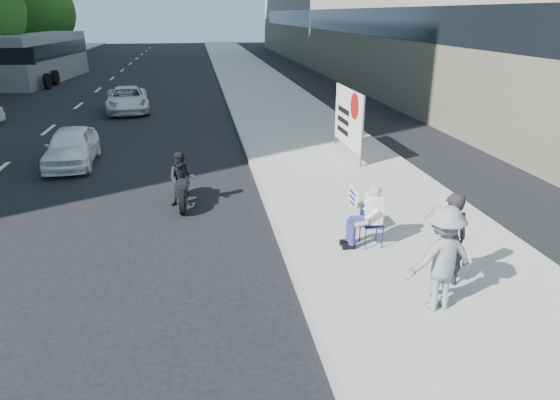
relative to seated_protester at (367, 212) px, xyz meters
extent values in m
plane|color=black|center=(-3.13, -0.71, -0.87)|extent=(160.00, 160.00, 0.00)
cube|color=gray|center=(0.87, 19.29, -0.80)|extent=(5.00, 120.00, 0.15)
cylinder|color=#382616|center=(-16.83, 43.29, 0.44)|extent=(0.30, 0.30, 2.62)
ellipsoid|color=#1E4B14|center=(-16.83, 43.29, 3.91)|extent=(5.40, 5.40, 6.21)
cylinder|color=navy|center=(-0.07, -0.21, -0.50)|extent=(0.02, 0.02, 0.45)
cylinder|color=navy|center=(0.29, -0.21, -0.50)|extent=(0.02, 0.02, 0.45)
cylinder|color=navy|center=(-0.07, 0.15, -0.50)|extent=(0.02, 0.02, 0.45)
cylinder|color=navy|center=(0.29, 0.15, -0.50)|extent=(0.02, 0.02, 0.45)
cube|color=navy|center=(0.11, -0.03, -0.26)|extent=(0.40, 0.40, 0.03)
cube|color=navy|center=(0.11, 0.16, -0.07)|extent=(0.40, 0.02, 0.40)
cylinder|color=navy|center=(-0.11, -0.13, -0.17)|extent=(0.44, 0.17, 0.17)
cylinder|color=navy|center=(-0.33, -0.13, -0.40)|extent=(0.14, 0.14, 0.46)
cube|color=black|center=(-0.39, -0.13, -0.67)|extent=(0.26, 0.11, 0.10)
cylinder|color=navy|center=(-0.11, 0.07, -0.17)|extent=(0.44, 0.17, 0.17)
cylinder|color=navy|center=(-0.33, 0.07, -0.40)|extent=(0.14, 0.14, 0.46)
cube|color=black|center=(-0.39, 0.07, -0.67)|extent=(0.26, 0.11, 0.10)
cube|color=white|center=(0.13, -0.03, 0.09)|extent=(0.26, 0.42, 0.56)
sphere|color=tan|center=(0.13, -0.03, 0.46)|extent=(0.23, 0.23, 0.23)
ellipsoid|color=gray|center=(0.15, -0.03, 0.49)|extent=(0.22, 0.24, 0.19)
ellipsoid|color=gray|center=(0.05, -0.03, 0.39)|extent=(0.10, 0.14, 0.13)
cylinder|color=white|center=(0.01, -0.27, 0.06)|extent=(0.30, 0.10, 0.25)
cylinder|color=tan|center=(-0.19, -0.27, -0.12)|extent=(0.29, 0.09, 0.14)
cylinder|color=white|center=(0.06, 0.23, 0.11)|extent=(0.26, 0.20, 0.32)
cylinder|color=tan|center=(-0.07, 0.37, 0.01)|extent=(0.30, 0.21, 0.18)
cube|color=white|center=(-0.14, 0.52, 0.14)|extent=(0.03, 0.55, 0.40)
imported|color=gray|center=(0.40, -2.42, 0.16)|extent=(1.22, 0.80, 1.76)
imported|color=black|center=(0.89, -1.75, 0.13)|extent=(0.66, 0.46, 1.71)
cylinder|color=#4C4C4C|center=(1.67, 5.46, 0.38)|extent=(0.06, 0.06, 2.20)
cylinder|color=#4C4C4C|center=(1.67, 8.46, 0.38)|extent=(0.06, 0.06, 2.20)
cube|color=silver|center=(1.65, 6.96, 0.53)|extent=(0.04, 3.00, 1.90)
cylinder|color=#A50C0C|center=(1.63, 6.26, 1.03)|extent=(0.01, 0.84, 0.84)
cube|color=black|center=(1.63, 7.46, 0.68)|extent=(0.01, 1.30, 0.18)
cube|color=black|center=(1.63, 7.46, 0.33)|extent=(0.01, 1.30, 0.18)
cube|color=black|center=(1.63, 7.46, -0.02)|extent=(0.01, 1.30, 0.18)
imported|color=white|center=(-7.41, 7.67, -0.27)|extent=(1.57, 3.61, 1.21)
imported|color=silver|center=(-6.77, 17.11, -0.27)|extent=(2.53, 4.58, 1.21)
cylinder|color=black|center=(-3.77, 2.70, -0.55)|extent=(0.17, 0.65, 0.64)
cylinder|color=black|center=(-3.77, 4.10, -0.55)|extent=(0.17, 0.65, 0.64)
cube|color=black|center=(-3.77, 3.40, -0.32)|extent=(0.35, 1.22, 0.35)
imported|color=black|center=(-3.77, 3.30, -0.16)|extent=(0.73, 0.59, 1.42)
cube|color=gray|center=(-14.13, 30.65, 0.78)|extent=(3.76, 12.20, 3.30)
cube|color=black|center=(-15.40, 30.65, 1.33)|extent=(1.29, 11.44, 1.00)
cube|color=black|center=(-12.86, 30.65, 1.33)|extent=(1.29, 11.44, 1.00)
cube|color=black|center=(-14.13, 24.63, 1.33)|extent=(2.39, 0.32, 1.00)
cylinder|color=black|center=(-15.38, 26.15, -0.37)|extent=(0.36, 1.02, 1.00)
cylinder|color=black|center=(-12.88, 26.15, -0.37)|extent=(0.36, 1.02, 1.00)
cylinder|color=black|center=(-15.38, 28.15, -0.37)|extent=(0.36, 1.02, 1.00)
cylinder|color=black|center=(-12.88, 28.15, -0.37)|extent=(0.36, 1.02, 1.00)
cylinder|color=black|center=(-15.38, 34.15, -0.37)|extent=(0.36, 1.02, 1.00)
cylinder|color=black|center=(-12.88, 34.15, -0.37)|extent=(0.36, 1.02, 1.00)
cylinder|color=black|center=(-15.38, 35.65, -0.37)|extent=(0.36, 1.02, 1.00)
cylinder|color=black|center=(-12.88, 35.65, -0.37)|extent=(0.36, 1.02, 1.00)
camera|label=1|loc=(-3.26, -8.98, 3.80)|focal=32.00mm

